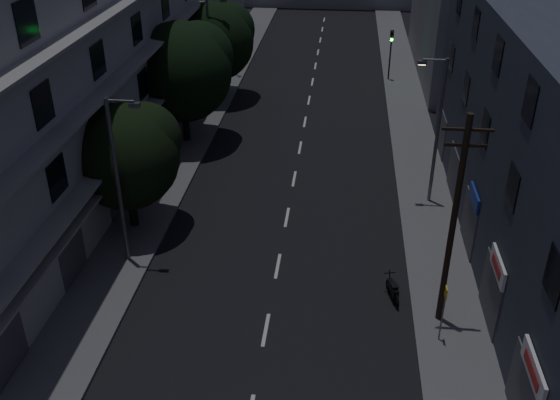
# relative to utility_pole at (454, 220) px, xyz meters

# --- Properties ---
(ground) EXTENTS (160.00, 160.00, 0.00)m
(ground) POSITION_rel_utility_pole_xyz_m (-7.03, 17.17, -4.87)
(ground) COLOR black
(ground) RESTS_ON ground
(sidewalk_left) EXTENTS (3.00, 90.00, 0.15)m
(sidewalk_left) POSITION_rel_utility_pole_xyz_m (-14.53, 17.17, -4.79)
(sidewalk_left) COLOR #565659
(sidewalk_left) RESTS_ON ground
(sidewalk_right) EXTENTS (3.00, 90.00, 0.15)m
(sidewalk_right) POSITION_rel_utility_pole_xyz_m (0.47, 17.17, -4.79)
(sidewalk_right) COLOR #565659
(sidewalk_right) RESTS_ON ground
(lane_markings) EXTENTS (0.15, 60.50, 0.01)m
(lane_markings) POSITION_rel_utility_pole_xyz_m (-7.03, 23.42, -4.86)
(lane_markings) COLOR beige
(lane_markings) RESTS_ON ground
(building_left) EXTENTS (7.00, 36.00, 14.00)m
(building_left) POSITION_rel_utility_pole_xyz_m (-19.01, 10.17, 2.13)
(building_left) COLOR #A2A29D
(building_left) RESTS_ON ground
(building_right) EXTENTS (6.19, 28.00, 11.00)m
(building_right) POSITION_rel_utility_pole_xyz_m (4.96, 6.17, 0.63)
(building_right) COLOR #2E343E
(building_right) RESTS_ON ground
(tree_near) EXTENTS (5.28, 5.28, 6.51)m
(tree_near) POSITION_rel_utility_pole_xyz_m (-14.73, 5.93, -0.64)
(tree_near) COLOR black
(tree_near) RESTS_ON sidewalk_left
(tree_mid) EXTENTS (6.37, 6.37, 7.84)m
(tree_mid) POSITION_rel_utility_pole_xyz_m (-14.58, 16.93, 0.18)
(tree_mid) COLOR black
(tree_mid) RESTS_ON sidewalk_left
(tree_far) EXTENTS (5.89, 5.89, 7.28)m
(tree_far) POSITION_rel_utility_pole_xyz_m (-14.17, 25.47, -0.15)
(tree_far) COLOR black
(tree_far) RESTS_ON sidewalk_left
(traffic_signal_far_right) EXTENTS (0.28, 0.37, 4.10)m
(traffic_signal_far_right) POSITION_rel_utility_pole_xyz_m (-0.66, 31.14, -1.77)
(traffic_signal_far_right) COLOR black
(traffic_signal_far_right) RESTS_ON sidewalk_right
(traffic_signal_far_left) EXTENTS (0.28, 0.37, 4.10)m
(traffic_signal_far_left) POSITION_rel_utility_pole_xyz_m (-13.64, 30.77, -1.77)
(traffic_signal_far_left) COLOR black
(traffic_signal_far_left) RESTS_ON sidewalk_left
(street_lamp_left_near) EXTENTS (1.51, 0.25, 8.00)m
(street_lamp_left_near) POSITION_rel_utility_pole_xyz_m (-14.00, 2.83, -0.27)
(street_lamp_left_near) COLOR #58595F
(street_lamp_left_near) RESTS_ON sidewalk_left
(street_lamp_right) EXTENTS (1.51, 0.25, 8.00)m
(street_lamp_right) POSITION_rel_utility_pole_xyz_m (0.50, 10.10, -0.27)
(street_lamp_right) COLOR slate
(street_lamp_right) RESTS_ON sidewalk_right
(street_lamp_left_far) EXTENTS (1.51, 0.25, 8.00)m
(street_lamp_left_far) POSITION_rel_utility_pole_xyz_m (-14.17, 23.60, -0.27)
(street_lamp_left_far) COLOR slate
(street_lamp_left_far) RESTS_ON sidewalk_left
(utility_pole) EXTENTS (1.80, 0.24, 9.00)m
(utility_pole) POSITION_rel_utility_pole_xyz_m (0.00, 0.00, 0.00)
(utility_pole) COLOR black
(utility_pole) RESTS_ON sidewalk_right
(bus_stop_sign) EXTENTS (0.06, 0.35, 2.52)m
(bus_stop_sign) POSITION_rel_utility_pole_xyz_m (-0.13, -1.32, -2.98)
(bus_stop_sign) COLOR #595B60
(bus_stop_sign) RESTS_ON sidewalk_right
(motorcycle) EXTENTS (0.64, 1.70, 1.11)m
(motorcycle) POSITION_rel_utility_pole_xyz_m (-1.82, 1.28, -4.43)
(motorcycle) COLOR black
(motorcycle) RESTS_ON ground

